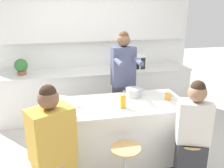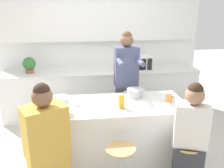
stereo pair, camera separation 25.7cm
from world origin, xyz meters
name	(u,v)px [view 1 (the left image)]	position (x,y,z in m)	size (l,w,h in m)	color
ground_plane	(113,161)	(0.00, 0.00, 0.00)	(16.00, 16.00, 0.00)	beige
wall_back	(92,36)	(0.00, 1.92, 1.54)	(4.03, 0.22, 2.70)	white
back_counter	(96,93)	(0.00, 1.60, 0.46)	(3.74, 0.66, 0.92)	white
kitchen_island	(113,133)	(0.00, 0.00, 0.45)	(1.95, 0.82, 0.89)	black
bar_stool_rightmost	(188,163)	(0.78, -0.67, 0.32)	(0.38, 0.38, 0.62)	tan
person_cooking	(123,88)	(0.29, 0.59, 0.89)	(0.36, 0.56, 1.77)	#383842
person_wrapped_blanket	(53,154)	(-0.79, -0.68, 0.68)	(0.51, 0.45, 1.44)	gold
person_seated_near	(192,140)	(0.79, -0.68, 0.64)	(0.42, 0.36, 1.37)	#333338
cooking_pot	(134,92)	(0.34, 0.20, 0.95)	(0.32, 0.23, 0.12)	#B7BABC
fruit_bowl	(60,101)	(-0.69, 0.14, 0.93)	(0.24, 0.24, 0.08)	#B7BABC
mixing_bowl_steel	(68,115)	(-0.61, -0.28, 0.92)	(0.20, 0.20, 0.07)	silver
coffee_cup_near	(168,96)	(0.77, -0.02, 0.94)	(0.11, 0.08, 0.10)	orange
coffee_cup_far	(77,103)	(-0.48, 0.00, 0.94)	(0.11, 0.08, 0.10)	white
juice_carton	(123,101)	(0.09, -0.15, 0.98)	(0.07, 0.07, 0.19)	gold
microwave	(131,62)	(0.71, 1.56, 1.06)	(0.50, 0.33, 0.27)	white
potted_plant	(21,66)	(-1.33, 1.60, 1.08)	(0.24, 0.24, 0.29)	#93563D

